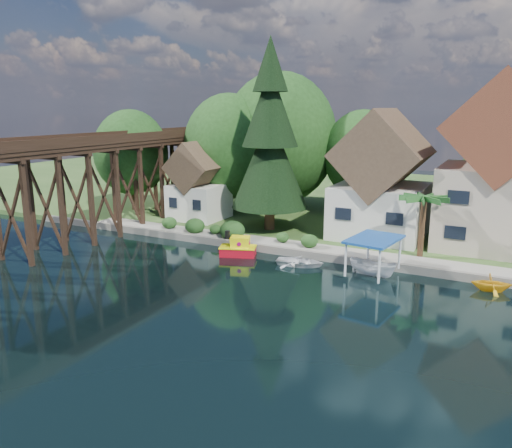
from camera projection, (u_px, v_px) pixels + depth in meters
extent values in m
plane|color=black|center=(218.00, 283.00, 33.74)|extent=(140.00, 140.00, 0.00)
cube|color=#2E4D1F|center=(358.00, 199.00, 63.13)|extent=(140.00, 52.00, 0.50)
cube|color=slate|center=(315.00, 256.00, 38.82)|extent=(60.00, 0.40, 0.62)
cube|color=gray|center=(345.00, 252.00, 39.01)|extent=(50.00, 2.60, 0.06)
cube|color=black|center=(11.00, 212.00, 37.16)|extent=(4.00, 0.36, 8.00)
cube|color=black|center=(46.00, 204.00, 39.93)|extent=(4.00, 0.36, 8.00)
cube|color=black|center=(77.00, 198.00, 42.71)|extent=(4.00, 0.36, 8.00)
cube|color=black|center=(104.00, 192.00, 45.48)|extent=(4.00, 0.36, 8.00)
cube|color=black|center=(127.00, 188.00, 48.25)|extent=(4.00, 0.36, 8.00)
cube|color=black|center=(149.00, 183.00, 51.02)|extent=(4.00, 0.36, 8.00)
cube|color=black|center=(168.00, 179.00, 53.79)|extent=(4.00, 0.36, 8.00)
cube|color=black|center=(185.00, 176.00, 56.56)|extent=(4.00, 0.36, 8.00)
cube|color=black|center=(200.00, 173.00, 59.34)|extent=(4.00, 0.36, 8.00)
cube|color=black|center=(215.00, 170.00, 62.11)|extent=(4.00, 0.36, 8.00)
cube|color=black|center=(83.00, 147.00, 44.98)|extent=(0.35, 44.00, 0.35)
cube|color=black|center=(112.00, 149.00, 43.43)|extent=(0.35, 44.00, 0.35)
cube|color=black|center=(97.00, 145.00, 44.14)|extent=(4.00, 44.00, 0.30)
cube|color=black|center=(80.00, 138.00, 44.90)|extent=(0.12, 44.00, 0.80)
cube|color=black|center=(114.00, 139.00, 43.12)|extent=(0.12, 44.00, 0.80)
cube|color=silver|center=(380.00, 210.00, 43.86)|extent=(7.50, 8.00, 4.50)
cube|color=#4C3728|center=(383.00, 154.00, 42.73)|extent=(7.64, 8.64, 7.64)
cube|color=black|center=(343.00, 214.00, 41.24)|extent=(1.35, 0.08, 1.00)
cube|color=black|center=(394.00, 219.00, 39.37)|extent=(1.35, 0.08, 1.00)
cube|color=#C1AE97|center=(494.00, 207.00, 40.06)|extent=(8.50, 8.50, 6.50)
cube|color=#5D2B1B|center=(503.00, 127.00, 38.62)|extent=(8.65, 9.18, 8.65)
cube|color=black|center=(457.00, 210.00, 37.33)|extent=(1.53, 0.08, 1.00)
cube|color=silver|center=(199.00, 201.00, 50.67)|extent=(5.00, 5.00, 3.50)
cube|color=#4C3728|center=(198.00, 166.00, 49.86)|extent=(5.09, 5.40, 5.09)
cube|color=black|center=(173.00, 203.00, 49.05)|extent=(0.90, 0.08, 1.00)
cube|color=black|center=(197.00, 205.00, 47.81)|extent=(0.90, 0.08, 1.00)
cylinder|color=#382314|center=(230.00, 191.00, 54.01)|extent=(0.50, 0.50, 4.50)
ellipsoid|color=#1E4117|center=(229.00, 147.00, 52.93)|extent=(4.40, 4.40, 5.06)
cylinder|color=#382314|center=(279.00, 186.00, 55.65)|extent=(0.50, 0.50, 4.95)
ellipsoid|color=#1E4117|center=(279.00, 139.00, 54.45)|extent=(5.00, 5.00, 5.75)
cylinder|color=#382314|center=(360.00, 195.00, 52.62)|extent=(0.50, 0.50, 4.05)
ellipsoid|color=#1E4117|center=(362.00, 155.00, 51.64)|extent=(4.00, 4.00, 4.60)
cylinder|color=#382314|center=(133.00, 191.00, 55.04)|extent=(0.50, 0.50, 4.05)
ellipsoid|color=#1E4117|center=(131.00, 152.00, 54.06)|extent=(4.00, 4.00, 4.60)
ellipsoid|color=#1E4218|center=(195.00, 224.00, 44.97)|extent=(1.98, 1.98, 1.53)
ellipsoid|color=#1E4218|center=(216.00, 228.00, 44.38)|extent=(1.54, 1.54, 1.19)
ellipsoid|color=#1E4218|center=(232.00, 229.00, 43.00)|extent=(2.20, 2.20, 1.70)
ellipsoid|color=#1E4218|center=(169.00, 222.00, 46.50)|extent=(1.76, 1.76, 1.36)
ellipsoid|color=#1E4218|center=(283.00, 236.00, 41.58)|extent=(1.54, 1.54, 1.19)
ellipsoid|color=#1E4218|center=(309.00, 240.00, 40.19)|extent=(1.76, 1.76, 1.36)
cylinder|color=#382314|center=(270.00, 212.00, 46.15)|extent=(0.95, 0.95, 3.16)
cone|color=black|center=(270.00, 161.00, 45.06)|extent=(6.96, 6.96, 8.44)
cone|color=black|center=(270.00, 107.00, 43.98)|extent=(5.06, 5.06, 6.86)
cone|color=black|center=(270.00, 63.00, 43.13)|extent=(3.16, 3.16, 4.75)
cylinder|color=#382314|center=(422.00, 229.00, 37.41)|extent=(0.43, 0.43, 4.31)
ellipsoid|color=#194D1F|center=(424.00, 198.00, 36.87)|extent=(3.78, 3.78, 0.98)
cube|color=red|center=(238.00, 252.00, 39.84)|extent=(3.11, 2.33, 0.74)
cube|color=#FFF60D|center=(238.00, 247.00, 39.75)|extent=(3.23, 2.44, 0.09)
cube|color=#FFF60D|center=(240.00, 242.00, 39.63)|extent=(1.77, 1.54, 0.92)
cylinder|color=black|center=(228.00, 235.00, 39.63)|extent=(0.41, 0.41, 0.65)
cylinder|color=#9A0B5F|center=(239.00, 244.00, 39.08)|extent=(0.34, 0.18, 0.33)
cylinder|color=#9A0B5F|center=(241.00, 240.00, 40.19)|extent=(0.34, 0.18, 0.33)
cylinder|color=#9A0B5F|center=(249.00, 243.00, 39.54)|extent=(0.18, 0.34, 0.33)
imported|color=silver|center=(300.00, 261.00, 37.33)|extent=(3.94, 3.10, 0.74)
imported|color=silver|center=(373.00, 267.00, 34.94)|extent=(3.62, 1.81, 1.34)
cube|color=#184B9D|center=(374.00, 239.00, 34.48)|extent=(3.56, 4.69, 0.16)
cylinder|color=white|center=(379.00, 266.00, 32.59)|extent=(0.16, 0.16, 2.41)
cylinder|color=white|center=(400.00, 253.00, 35.55)|extent=(0.16, 0.16, 2.41)
cylinder|color=white|center=(346.00, 259.00, 33.96)|extent=(0.16, 0.16, 2.41)
cylinder|color=white|center=(368.00, 247.00, 36.93)|extent=(0.16, 0.16, 2.41)
imported|color=yellow|center=(492.00, 282.00, 32.08)|extent=(2.86, 2.61, 1.29)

